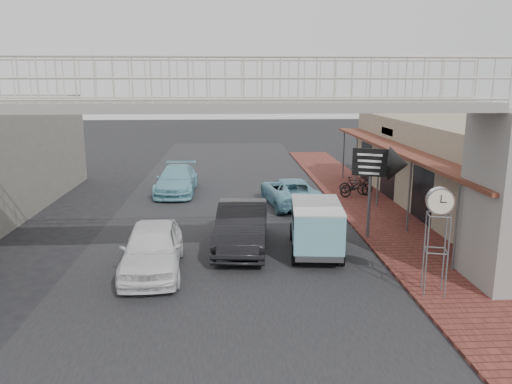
{
  "coord_description": "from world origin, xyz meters",
  "views": [
    {
      "loc": [
        0.05,
        -17.1,
        5.78
      ],
      "look_at": [
        1.04,
        0.68,
        1.8
      ],
      "focal_mm": 35.0,
      "sensor_mm": 36.0,
      "label": 1
    }
  ],
  "objects": [
    {
      "name": "street_clock",
      "position": [
        5.59,
        -4.67,
        2.55
      ],
      "size": [
        0.76,
        0.69,
        2.96
      ],
      "rotation": [
        0.0,
        0.0,
        -0.25
      ],
      "color": "#59595B",
      "rests_on": "sidewalk"
    },
    {
      "name": "road_strip",
      "position": [
        0.0,
        0.0,
        0.01
      ],
      "size": [
        10.0,
        60.0,
        0.01
      ],
      "primitive_type": "cube",
      "color": "black",
      "rests_on": "ground"
    },
    {
      "name": "white_hatchback",
      "position": [
        -2.32,
        -2.39,
        0.76
      ],
      "size": [
        2.04,
        4.53,
        1.51
      ],
      "primitive_type": "imported",
      "rotation": [
        0.0,
        0.0,
        0.06
      ],
      "color": "white",
      "rests_on": "ground"
    },
    {
      "name": "angkot_van",
      "position": [
        2.99,
        -0.96,
        1.13
      ],
      "size": [
        1.99,
        3.77,
        1.78
      ],
      "rotation": [
        0.0,
        0.0,
        -0.1
      ],
      "color": "black",
      "rests_on": "ground"
    },
    {
      "name": "dark_sedan",
      "position": [
        0.5,
        -0.3,
        0.8
      ],
      "size": [
        2.09,
        4.96,
        1.59
      ],
      "primitive_type": "imported",
      "rotation": [
        0.0,
        0.0,
        -0.09
      ],
      "color": "black",
      "rests_on": "ground"
    },
    {
      "name": "ground",
      "position": [
        0.0,
        0.0,
        0.0
      ],
      "size": [
        120.0,
        120.0,
        0.0
      ],
      "primitive_type": "plane",
      "color": "black",
      "rests_on": "ground"
    },
    {
      "name": "arrow_sign",
      "position": [
        5.96,
        0.07,
        2.86
      ],
      "size": [
        2.06,
        1.4,
        3.42
      ],
      "rotation": [
        0.0,
        0.0,
        -0.4
      ],
      "color": "#59595B",
      "rests_on": "sidewalk"
    },
    {
      "name": "sidewalk",
      "position": [
        6.5,
        3.0,
        0.05
      ],
      "size": [
        3.0,
        40.0,
        0.1
      ],
      "primitive_type": "cube",
      "color": "brown",
      "rests_on": "ground"
    },
    {
      "name": "motorcycle_near",
      "position": [
        6.45,
        7.02,
        0.59
      ],
      "size": [
        1.96,
        1.15,
        0.97
      ],
      "primitive_type": "imported",
      "rotation": [
        0.0,
        0.0,
        1.86
      ],
      "color": "black",
      "rests_on": "sidewalk"
    },
    {
      "name": "footbridge",
      "position": [
        0.0,
        -4.0,
        3.18
      ],
      "size": [
        16.4,
        2.4,
        6.34
      ],
      "color": "gray",
      "rests_on": "ground"
    },
    {
      "name": "shophouse_row",
      "position": [
        10.97,
        4.0,
        2.01
      ],
      "size": [
        7.2,
        18.0,
        4.0
      ],
      "color": "gray",
      "rests_on": "ground"
    },
    {
      "name": "motorcycle_far",
      "position": [
        6.43,
        7.49,
        0.55
      ],
      "size": [
        1.52,
        0.99,
        0.89
      ],
      "primitive_type": "imported",
      "rotation": [
        0.0,
        0.0,
        1.15
      ],
      "color": "black",
      "rests_on": "sidewalk"
    },
    {
      "name": "angkot_curb",
      "position": [
        2.95,
        5.82,
        0.65
      ],
      "size": [
        2.75,
        4.93,
        1.3
      ],
      "primitive_type": "imported",
      "rotation": [
        0.0,
        0.0,
        3.27
      ],
      "color": "#6DA9BD",
      "rests_on": "ground"
    },
    {
      "name": "angkot_far",
      "position": [
        -2.68,
        8.7,
        0.7
      ],
      "size": [
        2.05,
        4.87,
        1.4
      ],
      "primitive_type": "imported",
      "rotation": [
        0.0,
        0.0,
        -0.02
      ],
      "color": "#76BCCD",
      "rests_on": "ground"
    }
  ]
}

